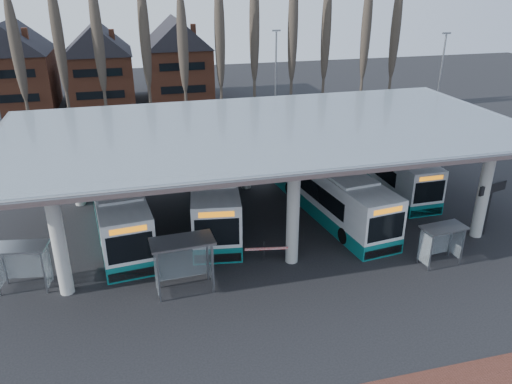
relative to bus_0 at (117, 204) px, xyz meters
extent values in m
plane|color=black|center=(9.34, -9.11, -1.65)|extent=(140.00, 140.00, 0.00)
cylinder|color=#B8B8B4|center=(-2.66, -6.61, 1.35)|extent=(0.70, 0.70, 6.00)
cylinder|color=#B8B8B4|center=(-2.66, 4.39, 1.35)|extent=(0.70, 0.70, 6.00)
cylinder|color=#B8B8B4|center=(9.34, -6.61, 1.35)|extent=(0.70, 0.70, 6.00)
cylinder|color=#B8B8B4|center=(9.34, 4.39, 1.35)|extent=(0.70, 0.70, 6.00)
cylinder|color=#B8B8B4|center=(21.34, -6.61, 1.35)|extent=(0.70, 0.70, 6.00)
cylinder|color=#B8B8B4|center=(21.34, 4.39, 1.35)|extent=(0.70, 0.70, 6.00)
cube|color=gray|center=(9.34, -1.11, 4.60)|extent=(32.00, 16.00, 0.12)
cube|color=silver|center=(9.34, -1.11, 4.67)|extent=(31.50, 15.50, 0.04)
cone|color=#473D33|center=(-8.66, 23.89, 5.60)|extent=(0.36, 0.36, 14.50)
ellipsoid|color=#473D33|center=(-8.66, 23.89, 7.34)|extent=(1.10, 1.10, 11.02)
cone|color=#473D33|center=(-4.66, 23.89, 5.60)|extent=(0.36, 0.36, 14.50)
ellipsoid|color=#473D33|center=(-4.66, 23.89, 7.34)|extent=(1.10, 1.10, 11.02)
cone|color=#473D33|center=(-0.66, 23.89, 5.60)|extent=(0.36, 0.36, 14.50)
ellipsoid|color=#473D33|center=(-0.66, 23.89, 7.34)|extent=(1.10, 1.10, 11.02)
cone|color=#473D33|center=(3.34, 23.89, 5.60)|extent=(0.36, 0.36, 14.50)
ellipsoid|color=#473D33|center=(3.34, 23.89, 7.34)|extent=(1.10, 1.10, 11.02)
cone|color=#473D33|center=(7.34, 23.89, 5.60)|extent=(0.36, 0.36, 14.50)
ellipsoid|color=#473D33|center=(7.34, 23.89, 7.34)|extent=(1.10, 1.10, 11.02)
cone|color=#473D33|center=(11.34, 23.89, 5.60)|extent=(0.36, 0.36, 14.50)
ellipsoid|color=#473D33|center=(11.34, 23.89, 7.34)|extent=(1.10, 1.10, 11.02)
cone|color=#473D33|center=(15.34, 23.89, 5.60)|extent=(0.36, 0.36, 14.50)
ellipsoid|color=#473D33|center=(15.34, 23.89, 7.34)|extent=(1.10, 1.10, 11.02)
cone|color=#473D33|center=(19.34, 23.89, 5.60)|extent=(0.36, 0.36, 14.50)
ellipsoid|color=#473D33|center=(19.34, 23.89, 7.34)|extent=(1.10, 1.10, 11.02)
cone|color=#473D33|center=(23.34, 23.89, 5.60)|extent=(0.36, 0.36, 14.50)
ellipsoid|color=#473D33|center=(23.34, 23.89, 7.34)|extent=(1.10, 1.10, 11.02)
cone|color=#473D33|center=(27.34, 23.89, 5.60)|extent=(0.36, 0.36, 14.50)
ellipsoid|color=#473D33|center=(27.34, 23.89, 7.34)|extent=(1.10, 1.10, 11.02)
cone|color=#473D33|center=(31.34, 23.89, 5.60)|extent=(0.36, 0.36, 14.50)
ellipsoid|color=#473D33|center=(31.34, 23.89, 7.34)|extent=(1.10, 1.10, 11.02)
cube|color=brown|center=(-11.16, 34.89, 1.85)|extent=(8.00, 10.00, 7.00)
pyramid|color=black|center=(-11.16, 34.89, 8.85)|extent=(8.30, 10.30, 3.50)
cube|color=brown|center=(-1.66, 34.89, 1.85)|extent=(8.00, 10.00, 7.00)
pyramid|color=black|center=(-1.66, 34.89, 8.85)|extent=(8.30, 10.30, 3.50)
cube|color=brown|center=(7.84, 34.89, 1.85)|extent=(8.00, 10.00, 7.00)
pyramid|color=black|center=(7.84, 34.89, 8.85)|extent=(8.30, 10.30, 3.50)
cylinder|color=slate|center=(15.34, 16.89, 3.35)|extent=(0.16, 0.16, 10.00)
cube|color=slate|center=(15.34, 16.89, 8.45)|extent=(0.80, 0.15, 0.15)
cylinder|color=slate|center=(29.34, 10.89, 3.35)|extent=(0.16, 0.16, 10.00)
cube|color=slate|center=(29.34, 10.89, 8.45)|extent=(0.80, 0.15, 0.15)
cube|color=white|center=(0.01, -0.08, 0.24)|extent=(3.94, 12.82, 2.94)
cube|color=#0D6966|center=(0.01, -0.08, -1.18)|extent=(3.96, 12.84, 0.95)
cube|color=white|center=(0.01, -0.08, 1.76)|extent=(3.16, 7.77, 0.19)
cube|color=black|center=(-0.04, 0.44, 0.34)|extent=(3.63, 9.31, 1.16)
cube|color=black|center=(0.64, -6.33, 0.29)|extent=(2.35, 0.30, 1.58)
cube|color=black|center=(-0.63, 6.17, 0.34)|extent=(2.27, 0.29, 1.26)
cube|color=orange|center=(0.64, -6.33, 1.34)|extent=(1.87, 0.24, 0.32)
cube|color=black|center=(0.64, -6.32, -1.29)|extent=(2.54, 0.34, 0.53)
cylinder|color=black|center=(-0.80, -4.18, -1.15)|extent=(0.39, 1.03, 1.01)
cylinder|color=black|center=(1.62, -3.93, -1.15)|extent=(0.39, 1.03, 1.01)
cylinder|color=black|center=(-1.57, 3.46, -1.15)|extent=(0.39, 1.03, 1.01)
cylinder|color=black|center=(0.84, 3.70, -1.15)|extent=(0.39, 1.03, 1.01)
cube|color=white|center=(6.21, 0.53, 0.29)|extent=(4.61, 13.24, 3.03)
cube|color=#0D6966|center=(6.21, 0.53, -1.17)|extent=(4.63, 13.26, 0.97)
cube|color=white|center=(6.21, 0.53, 1.86)|extent=(3.58, 8.06, 0.19)
cube|color=black|center=(6.28, 1.07, 0.40)|extent=(4.12, 9.65, 1.19)
cube|color=black|center=(5.27, -5.87, 0.35)|extent=(2.41, 0.42, 1.62)
cube|color=black|center=(7.14, 6.93, 0.40)|extent=(2.33, 0.40, 1.30)
cube|color=orange|center=(5.27, -5.87, 1.43)|extent=(1.92, 0.33, 0.32)
cube|color=black|center=(5.27, -5.85, -1.28)|extent=(2.60, 0.46, 0.54)
cylinder|color=black|center=(4.37, -3.35, -1.14)|extent=(0.45, 1.07, 1.04)
cylinder|color=black|center=(6.85, -3.71, -1.14)|extent=(0.45, 1.07, 1.04)
cylinder|color=black|center=(5.52, 4.46, -1.14)|extent=(0.45, 1.07, 1.04)
cylinder|color=black|center=(7.99, 4.10, -1.14)|extent=(0.45, 1.07, 1.04)
cube|color=white|center=(13.74, -1.36, 0.23)|extent=(4.19, 12.78, 2.93)
cube|color=#0D6966|center=(13.74, -1.36, -1.18)|extent=(4.21, 12.80, 0.94)
cube|color=white|center=(13.74, -1.36, 1.74)|extent=(3.30, 7.76, 0.19)
cube|color=black|center=(13.68, -0.84, 0.33)|extent=(3.80, 9.30, 1.15)
cube|color=black|center=(14.51, -7.56, 0.28)|extent=(2.34, 0.35, 1.57)
cube|color=black|center=(12.97, 4.85, 0.33)|extent=(2.26, 0.34, 1.25)
cube|color=orange|center=(14.51, -7.56, 1.32)|extent=(1.86, 0.28, 0.31)
cube|color=black|center=(14.51, -7.55, -1.29)|extent=(2.52, 0.39, 0.52)
cylinder|color=black|center=(13.03, -5.45, -1.15)|extent=(0.41, 1.03, 1.00)
cylinder|color=black|center=(15.43, -5.15, -1.15)|extent=(0.41, 1.03, 1.00)
cylinder|color=black|center=(12.09, 2.13, -1.15)|extent=(0.41, 1.03, 1.00)
cylinder|color=black|center=(14.49, 2.42, -1.15)|extent=(0.41, 1.03, 1.00)
cube|color=white|center=(19.76, 2.33, 0.10)|extent=(2.57, 11.74, 2.73)
cube|color=#0D6966|center=(19.76, 2.33, -1.21)|extent=(2.59, 11.76, 0.88)
cube|color=white|center=(19.76, 2.33, 1.52)|extent=(2.29, 7.05, 0.18)
cube|color=black|center=(19.75, 2.82, 0.20)|extent=(2.59, 8.45, 1.07)
cube|color=black|center=(19.80, -3.51, 0.15)|extent=(2.19, 0.07, 1.46)
cube|color=black|center=(19.72, 8.17, 0.20)|extent=(2.12, 0.07, 1.17)
cube|color=orange|center=(19.80, -3.51, 1.13)|extent=(1.74, 0.06, 0.29)
cube|color=black|center=(19.80, -3.50, -1.31)|extent=(2.37, 0.09, 0.49)
cylinder|color=black|center=(18.65, -1.39, -1.19)|extent=(0.28, 0.94, 0.94)
cylinder|color=black|center=(20.91, -1.37, -1.19)|extent=(0.28, 0.94, 0.94)
cylinder|color=black|center=(18.61, 5.74, -1.19)|extent=(0.28, 0.94, 0.94)
cylinder|color=black|center=(20.86, 5.75, -1.19)|extent=(0.28, 0.94, 0.94)
cube|color=gray|center=(-3.63, -6.43, -0.45)|extent=(0.09, 0.09, 2.40)
cube|color=gray|center=(-5.74, -5.03, -0.45)|extent=(0.09, 0.09, 2.40)
cube|color=gray|center=(-3.46, -5.39, -0.45)|extent=(0.09, 0.09, 2.40)
cube|color=gray|center=(-4.68, -5.73, 0.79)|extent=(2.87, 1.75, 0.10)
cube|color=silver|center=(-4.59, -5.16, -0.41)|extent=(2.28, 0.40, 1.92)
cube|color=silver|center=(-3.50, -5.92, -0.41)|extent=(0.20, 1.05, 1.92)
cube|color=gray|center=(1.87, -8.62, -0.26)|extent=(0.09, 0.09, 2.79)
cube|color=gray|center=(4.54, -8.48, -0.26)|extent=(0.09, 0.09, 2.79)
cube|color=gray|center=(1.80, -7.39, -0.26)|extent=(0.09, 0.09, 2.79)
cube|color=gray|center=(4.48, -7.25, -0.26)|extent=(0.09, 0.09, 2.79)
cube|color=gray|center=(3.17, -7.93, 1.20)|extent=(3.21, 1.73, 0.11)
cube|color=silver|center=(3.13, -7.26, -0.20)|extent=(2.68, 0.19, 2.24)
cube|color=silver|center=(1.78, -8.01, -0.20)|extent=(0.11, 1.23, 2.24)
cube|color=silver|center=(4.57, -7.86, -0.20)|extent=(0.11, 1.23, 2.24)
cube|color=gray|center=(16.24, -9.48, -0.55)|extent=(0.08, 0.08, 2.20)
cube|color=gray|center=(18.35, -9.27, -0.55)|extent=(0.08, 0.08, 2.20)
cube|color=gray|center=(16.15, -8.51, -0.55)|extent=(0.08, 0.08, 2.20)
cube|color=gray|center=(18.25, -8.31, -0.55)|extent=(0.08, 0.08, 2.20)
cube|color=gray|center=(17.25, -8.89, 0.59)|extent=(2.58, 1.47, 0.09)
cube|color=silver|center=(17.20, -8.37, -0.51)|extent=(2.11, 0.24, 1.76)
cube|color=silver|center=(16.15, -9.00, -0.51)|extent=(0.13, 0.97, 1.76)
cube|color=silver|center=(18.34, -8.79, -0.51)|extent=(0.13, 0.97, 1.76)
cylinder|color=black|center=(21.93, -6.62, 0.02)|extent=(0.10, 0.10, 3.35)
cube|color=black|center=(21.93, -6.62, 1.48)|extent=(2.25, 0.73, 0.58)
cylinder|color=black|center=(25.08, -1.93, 0.11)|extent=(0.11, 0.11, 3.54)
cube|color=black|center=(25.08, -1.93, 1.66)|extent=(2.43, 0.49, 0.61)
cube|color=black|center=(7.85, -6.11, -1.06)|extent=(0.09, 0.09, 1.20)
cube|color=red|center=(7.85, -6.65, -0.62)|extent=(2.38, 0.53, 0.11)
camera|label=1|loc=(1.29, -29.60, 13.19)|focal=35.00mm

